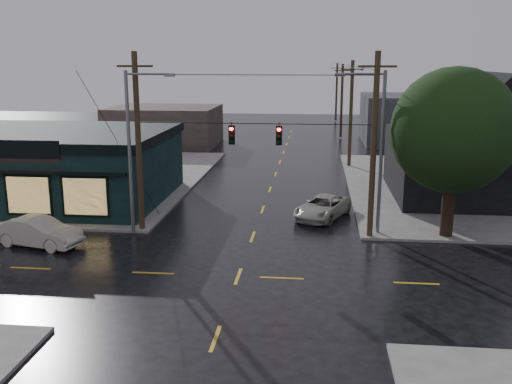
# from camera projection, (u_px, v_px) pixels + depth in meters

# --- Properties ---
(ground_plane) EXTENTS (160.00, 160.00, 0.00)m
(ground_plane) POSITION_uv_depth(u_px,v_px,m) (238.00, 276.00, 26.13)
(ground_plane) COLOR black
(sidewalk_nw) EXTENTS (28.00, 28.00, 0.15)m
(sidewalk_nw) POSITION_uv_depth(u_px,v_px,m) (33.00, 178.00, 47.52)
(sidewalk_nw) COLOR #65625E
(sidewalk_nw) RESTS_ON ground
(pizza_shop) EXTENTS (16.30, 12.34, 4.90)m
(pizza_shop) POSITION_uv_depth(u_px,v_px,m) (50.00, 165.00, 39.62)
(pizza_shop) COLOR black
(pizza_shop) RESTS_ON ground
(ne_building) EXTENTS (12.60, 11.60, 8.75)m
(ne_building) POSITION_uv_depth(u_px,v_px,m) (482.00, 136.00, 40.05)
(ne_building) COLOR black
(ne_building) RESTS_ON ground
(corner_tree) EXTENTS (6.79, 6.79, 9.24)m
(corner_tree) POSITION_uv_depth(u_px,v_px,m) (454.00, 131.00, 30.46)
(corner_tree) COLOR black
(corner_tree) RESTS_ON ground
(utility_pole_nw) EXTENTS (2.00, 0.32, 10.15)m
(utility_pole_nw) POSITION_uv_depth(u_px,v_px,m) (143.00, 231.00, 33.09)
(utility_pole_nw) COLOR #342517
(utility_pole_nw) RESTS_ON ground
(utility_pole_ne) EXTENTS (2.00, 0.32, 10.15)m
(utility_pole_ne) POSITION_uv_depth(u_px,v_px,m) (369.00, 238.00, 31.76)
(utility_pole_ne) COLOR #342517
(utility_pole_ne) RESTS_ON ground
(utility_pole_far_a) EXTENTS (2.00, 0.32, 9.65)m
(utility_pole_far_a) POSITION_uv_depth(u_px,v_px,m) (349.00, 167.00, 52.59)
(utility_pole_far_a) COLOR #342517
(utility_pole_far_a) RESTS_ON ground
(utility_pole_far_b) EXTENTS (2.00, 0.32, 9.15)m
(utility_pole_far_b) POSITION_uv_depth(u_px,v_px,m) (340.00, 138.00, 71.95)
(utility_pole_far_b) COLOR #342517
(utility_pole_far_b) RESTS_ON ground
(utility_pole_far_c) EXTENTS (2.00, 0.32, 9.15)m
(utility_pole_far_c) POSITION_uv_depth(u_px,v_px,m) (336.00, 121.00, 91.32)
(utility_pole_far_c) COLOR #342517
(utility_pole_far_c) RESTS_ON ground
(span_signal_assembly) EXTENTS (13.00, 0.48, 1.23)m
(span_signal_assembly) POSITION_uv_depth(u_px,v_px,m) (255.00, 135.00, 31.12)
(span_signal_assembly) COLOR black
(span_signal_assembly) RESTS_ON ground
(streetlight_nw) EXTENTS (5.40, 0.30, 9.15)m
(streetlight_nw) POSITION_uv_depth(u_px,v_px,m) (134.00, 234.00, 32.44)
(streetlight_nw) COLOR slate
(streetlight_nw) RESTS_ON ground
(streetlight_ne) EXTENTS (5.40, 0.30, 9.15)m
(streetlight_ne) POSITION_uv_depth(u_px,v_px,m) (377.00, 234.00, 32.39)
(streetlight_ne) COLOR slate
(streetlight_ne) RESTS_ON ground
(bg_building_west) EXTENTS (12.00, 10.00, 4.40)m
(bg_building_west) POSITION_uv_depth(u_px,v_px,m) (165.00, 126.00, 65.80)
(bg_building_west) COLOR #342A26
(bg_building_west) RESTS_ON ground
(bg_building_east) EXTENTS (14.00, 12.00, 5.60)m
(bg_building_east) POSITION_uv_depth(u_px,v_px,m) (423.00, 119.00, 67.44)
(bg_building_east) COLOR #2C2D32
(bg_building_east) RESTS_ON ground
(sedan_cream) EXTENTS (5.00, 2.69, 1.56)m
(sedan_cream) POSITION_uv_depth(u_px,v_px,m) (38.00, 232.00, 30.19)
(sedan_cream) COLOR #B9B5A3
(sedan_cream) RESTS_ON ground
(suv_silver) EXTENTS (4.04, 5.46, 1.38)m
(suv_silver) POSITION_uv_depth(u_px,v_px,m) (322.00, 207.00, 35.61)
(suv_silver) COLOR #ABAA9E
(suv_silver) RESTS_ON ground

